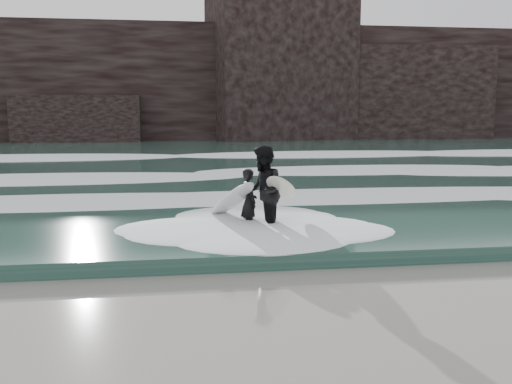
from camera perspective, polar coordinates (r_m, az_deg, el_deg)
ground at (r=7.12m, az=-3.67°, el=-15.02°), size 120.00×120.00×0.00m
sea at (r=35.63m, az=-7.56°, el=3.81°), size 90.00×52.00×0.30m
headland at (r=52.57m, az=-7.96°, el=10.47°), size 70.00×9.00×10.00m
foam_near at (r=15.72m, az=-6.41°, el=-0.69°), size 60.00×3.20×0.20m
foam_mid at (r=22.66m, az=-7.04°, el=2.05°), size 60.00×4.00×0.24m
foam_far at (r=31.62m, az=-7.45°, el=3.81°), size 60.00×4.80×0.30m
surfer_left at (r=12.95m, az=-1.34°, el=-0.91°), size 1.22×2.21×1.50m
surfer_right at (r=12.48m, az=0.87°, el=0.00°), size 1.50×2.15×2.05m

